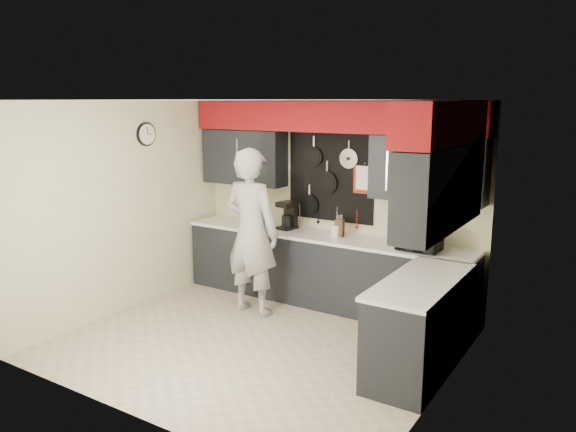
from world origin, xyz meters
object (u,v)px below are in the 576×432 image
Objects in this scene: utensil_crock at (336,231)px; person at (252,232)px; microwave at (419,239)px; knife_block at (340,228)px; coffee_maker at (288,215)px.

person reaches higher than utensil_crock.
microwave is 1.99m from person.
person reaches higher than microwave.
person is (-0.81, -0.77, -0.00)m from knife_block.
knife_block is (-1.07, 0.10, -0.02)m from microwave.
microwave reaches higher than utensil_crock.
microwave is 0.23× the size of person.
person is (-0.02, -0.80, -0.08)m from coffee_maker.
microwave is 1.12m from utensil_crock.
person reaches higher than coffee_maker.
knife_block is at bearing -133.93° from person.
microwave is 1.30× the size of coffee_maker.
utensil_crock is at bearing 175.95° from microwave.
microwave is 2.15× the size of knife_block.
person is at bearing -81.03° from coffee_maker.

